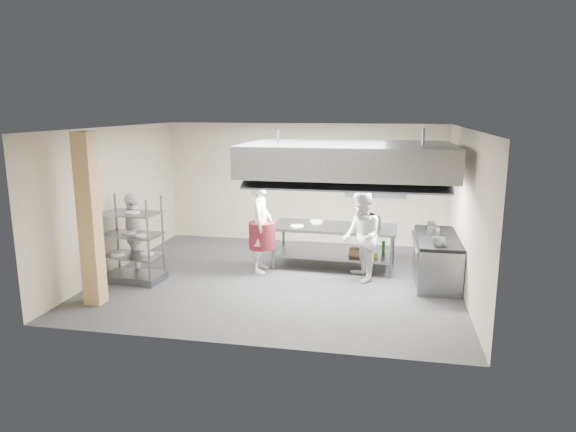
% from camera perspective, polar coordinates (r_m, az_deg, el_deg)
% --- Properties ---
extents(floor, '(7.00, 7.00, 0.00)m').
position_cam_1_polar(floor, '(10.43, -1.00, -6.95)').
color(floor, '#2A2A2C').
rests_on(floor, ground).
extents(ceiling, '(7.00, 7.00, 0.00)m').
position_cam_1_polar(ceiling, '(9.87, -1.06, 9.76)').
color(ceiling, silver).
rests_on(ceiling, wall_back).
extents(wall_back, '(7.00, 0.00, 7.00)m').
position_cam_1_polar(wall_back, '(12.95, 1.74, 3.61)').
color(wall_back, '#B4A98F').
rests_on(wall_back, ground).
extents(wall_left, '(0.00, 6.00, 6.00)m').
position_cam_1_polar(wall_left, '(11.29, -18.69, 1.74)').
color(wall_left, '#B4A98F').
rests_on(wall_left, ground).
extents(wall_right, '(0.00, 6.00, 6.00)m').
position_cam_1_polar(wall_right, '(9.93, 19.14, 0.38)').
color(wall_right, '#B4A98F').
rests_on(wall_right, ground).
extents(column, '(0.30, 0.30, 3.00)m').
position_cam_1_polar(column, '(9.39, -21.17, -0.41)').
color(column, tan).
rests_on(column, floor).
extents(exhaust_hood, '(4.00, 2.50, 0.60)m').
position_cam_1_polar(exhaust_hood, '(10.12, 6.69, 6.33)').
color(exhaust_hood, gray).
rests_on(exhaust_hood, ceiling).
extents(hood_strip_a, '(1.60, 0.12, 0.04)m').
position_cam_1_polar(hood_strip_a, '(10.26, 1.62, 4.68)').
color(hood_strip_a, white).
rests_on(hood_strip_a, exhaust_hood).
extents(hood_strip_b, '(1.60, 0.12, 0.04)m').
position_cam_1_polar(hood_strip_b, '(10.13, 11.74, 4.34)').
color(hood_strip_b, white).
rests_on(hood_strip_b, exhaust_hood).
extents(wall_shelf, '(1.50, 0.28, 0.04)m').
position_cam_1_polar(wall_shelf, '(12.63, 9.72, 3.23)').
color(wall_shelf, gray).
rests_on(wall_shelf, wall_back).
extents(island, '(2.67, 1.20, 0.91)m').
position_cam_1_polar(island, '(11.07, 5.13, -3.40)').
color(island, gray).
rests_on(island, floor).
extents(island_worktop, '(2.67, 1.20, 0.06)m').
position_cam_1_polar(island_worktop, '(10.97, 5.17, -1.26)').
color(island_worktop, gray).
rests_on(island_worktop, island).
extents(island_undershelf, '(2.45, 1.08, 0.04)m').
position_cam_1_polar(island_undershelf, '(11.12, 5.12, -4.17)').
color(island_undershelf, gray).
rests_on(island_undershelf, island).
extents(pass_rack, '(1.18, 0.74, 1.70)m').
position_cam_1_polar(pass_rack, '(10.51, -16.92, -2.49)').
color(pass_rack, gray).
rests_on(pass_rack, floor).
extents(cooking_range, '(0.80, 2.00, 0.84)m').
position_cam_1_polar(cooking_range, '(10.62, 16.12, -4.71)').
color(cooking_range, slate).
rests_on(cooking_range, floor).
extents(range_top, '(0.78, 1.96, 0.06)m').
position_cam_1_polar(range_top, '(10.50, 16.26, -2.35)').
color(range_top, black).
rests_on(range_top, cooking_range).
extents(chef_head, '(0.51, 0.74, 1.97)m').
position_cam_1_polar(chef_head, '(10.65, -3.06, -1.04)').
color(chef_head, silver).
rests_on(chef_head, floor).
extents(chef_line, '(0.93, 1.05, 1.80)m').
position_cam_1_polar(chef_line, '(10.18, 8.16, -2.28)').
color(chef_line, silver).
rests_on(chef_line, floor).
extents(chef_plating, '(0.71, 1.08, 1.70)m').
position_cam_1_polar(chef_plating, '(10.99, -16.76, -1.86)').
color(chef_plating, silver).
rests_on(chef_plating, floor).
extents(griddle, '(0.50, 0.43, 0.21)m').
position_cam_1_polar(griddle, '(10.93, 9.01, -0.69)').
color(griddle, slate).
rests_on(griddle, island_worktop).
extents(wicker_basket, '(0.36, 0.28, 0.14)m').
position_cam_1_polar(wicker_basket, '(10.95, 7.72, -3.99)').
color(wicker_basket, '#8F5F39').
rests_on(wicker_basket, island_undershelf).
extents(stockpot, '(0.25, 0.25, 0.17)m').
position_cam_1_polar(stockpot, '(10.52, 15.85, -1.65)').
color(stockpot, gray).
rests_on(stockpot, range_top).
extents(plate_stack, '(0.28, 0.28, 0.05)m').
position_cam_1_polar(plate_stack, '(10.59, -16.82, -4.08)').
color(plate_stack, white).
rests_on(plate_stack, pass_rack).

